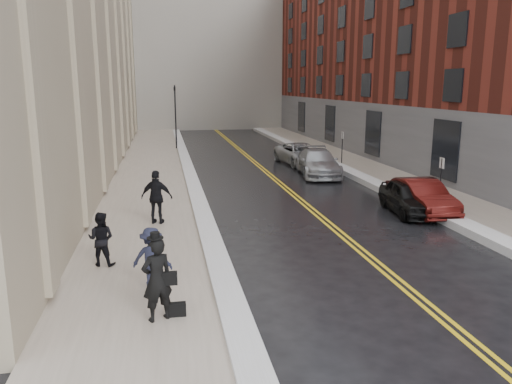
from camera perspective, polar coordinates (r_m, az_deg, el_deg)
name	(u,v)px	position (r m, az deg, el deg)	size (l,w,h in m)	color
ground	(319,300)	(12.75, 7.16, -12.20)	(160.00, 160.00, 0.00)	black
sidewalk_left	(149,182)	(27.54, -12.15, 1.09)	(4.00, 64.00, 0.15)	gray
sidewalk_right	(383,174)	(30.29, 14.30, 1.98)	(3.00, 64.00, 0.15)	gray
lane_stripe_a	(273,179)	(28.19, 1.97, 1.46)	(0.12, 64.00, 0.01)	gold
lane_stripe_b	(277,179)	(28.24, 2.44, 1.48)	(0.12, 64.00, 0.01)	gold
snow_ridge_left	(192,180)	(27.55, -7.37, 1.39)	(0.70, 60.80, 0.26)	white
snow_ridge_right	(353,174)	(29.55, 11.04, 2.03)	(0.85, 60.80, 0.30)	white
building_right	(459,31)	(40.24, 22.18, 16.68)	(14.00, 50.00, 18.00)	maroon
traffic_signal	(175,112)	(41.11, -9.20, 9.02)	(0.18, 0.15, 5.20)	black
parking_sign_near	(441,178)	(22.60, 20.36, 1.51)	(0.06, 0.35, 2.23)	black
parking_sign_far	(342,145)	(33.34, 9.82, 5.31)	(0.06, 0.35, 2.23)	black
car_black	(409,197)	(21.56, 17.13, -0.57)	(1.62, 4.02, 1.37)	black
car_maroon	(422,197)	(21.76, 18.40, -0.50)	(1.48, 4.26, 1.40)	#450E0C
car_silver_near	(318,163)	(29.50, 7.09, 3.35)	(2.14, 5.25, 1.52)	#9FA2A6
car_silver_far	(301,154)	(33.53, 5.13, 4.36)	(2.34, 5.08, 1.41)	#A7ABB0
pedestrian_main	(157,280)	(11.21, -11.26, -9.79)	(0.69, 0.45, 1.88)	black
pedestrian_a	(101,239)	(14.95, -17.29, -5.13)	(0.76, 0.59, 1.57)	black
pedestrian_b	(152,258)	(13.00, -11.82, -7.39)	(1.03, 0.59, 1.59)	#1A1C2F
pedestrian_c	(157,197)	(18.85, -11.27, -0.58)	(1.18, 0.49, 2.01)	black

